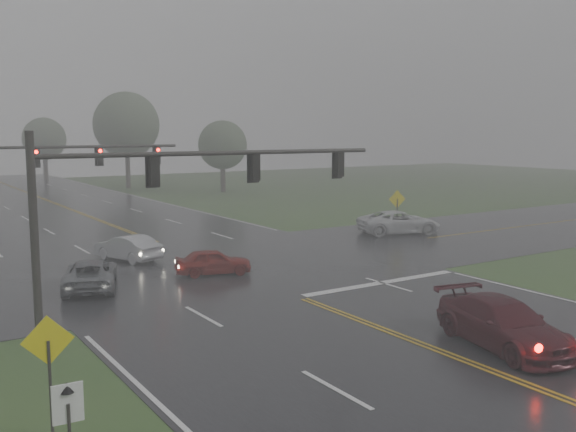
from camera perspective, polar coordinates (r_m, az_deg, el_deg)
main_road at (r=31.14m, az=-4.84°, el=-5.02°), size 18.00×160.00×0.02m
cross_street at (r=32.88m, az=-6.49°, el=-4.37°), size 120.00×14.00×0.02m
stop_bar at (r=29.16m, az=8.35°, el=-5.94°), size 8.50×0.50×0.01m
sedan_maroon at (r=21.67m, az=18.50°, el=-11.02°), size 3.18×5.51×1.50m
sedan_red at (r=30.75m, az=-6.65°, el=-5.21°), size 3.86×2.43×1.23m
sedan_silver at (r=34.87m, az=-14.04°, el=-3.86°), size 2.69×4.31×1.34m
car_grey at (r=29.11m, az=-17.10°, el=-6.22°), size 3.52×5.01×1.27m
pickup_white at (r=43.21m, az=9.84°, el=-1.57°), size 5.99×4.10×1.52m
signal_gantry_near at (r=22.58m, az=-11.27°, el=2.41°), size 13.43×0.30×6.77m
signal_gantry_far at (r=38.15m, az=-21.25°, el=3.92°), size 11.92×0.34×6.67m
sign_diamond_west at (r=15.45m, az=-20.51°, el=-11.47°), size 1.14×0.16×2.74m
sign_arrow_white at (r=12.36m, az=-18.90°, el=-17.07°), size 0.54×0.10×2.42m
sign_diamond_east at (r=43.24m, az=9.67°, el=1.04°), size 1.17×0.35×2.88m
tree_ne_a at (r=79.06m, az=-14.16°, el=7.87°), size 7.79×7.79×11.44m
tree_e_near at (r=72.05m, az=-5.84°, el=6.29°), size 5.44×5.44×7.99m
tree_n_far at (r=96.23m, az=-20.85°, el=6.42°), size 5.92×5.92×8.70m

